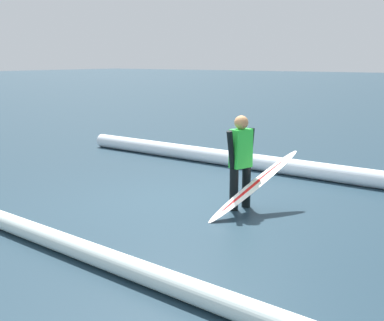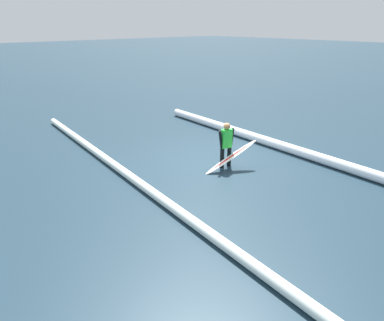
{
  "view_description": "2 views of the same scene",
  "coord_description": "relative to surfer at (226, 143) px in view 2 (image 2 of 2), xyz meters",
  "views": [
    {
      "loc": [
        -5.06,
        6.95,
        2.37
      ],
      "look_at": [
        -0.61,
        0.86,
        0.9
      ],
      "focal_mm": 49.15,
      "sensor_mm": 36.0,
      "label": 1
    },
    {
      "loc": [
        -7.74,
        7.55,
        4.44
      ],
      "look_at": [
        -1.33,
        1.82,
        0.87
      ],
      "focal_mm": 31.14,
      "sensor_mm": 36.0,
      "label": 2
    }
  ],
  "objects": [
    {
      "name": "ground_plane",
      "position": [
        0.89,
        0.07,
        -0.83
      ],
      "size": [
        164.89,
        164.89,
        0.0
      ],
      "primitive_type": "plane",
      "color": "#1D3442"
    },
    {
      "name": "surfer",
      "position": [
        0.0,
        0.0,
        0.0
      ],
      "size": [
        0.27,
        0.6,
        1.5
      ],
      "rotation": [
        0.0,
        0.0,
        1.33
      ],
      "color": "black",
      "rests_on": "ground_plane"
    },
    {
      "name": "surfboard",
      "position": [
        -0.3,
        0.07,
        -0.39
      ],
      "size": [
        0.8,
        1.83,
        0.91
      ],
      "color": "white",
      "rests_on": "ground_plane"
    },
    {
      "name": "wave_crest_foreground",
      "position": [
        -1.55,
        -2.63,
        -0.66
      ],
      "size": [
        15.4,
        0.96,
        0.34
      ],
      "primitive_type": "cylinder",
      "rotation": [
        0.0,
        1.57,
        -0.04
      ],
      "color": "white",
      "rests_on": "ground_plane"
    },
    {
      "name": "wave_crest_midground",
      "position": [
        -0.61,
        3.08,
        -0.71
      ],
      "size": [
        19.02,
        1.7,
        0.25
      ],
      "primitive_type": "cylinder",
      "rotation": [
        0.0,
        1.57,
        -0.08
      ],
      "color": "white",
      "rests_on": "ground_plane"
    }
  ]
}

